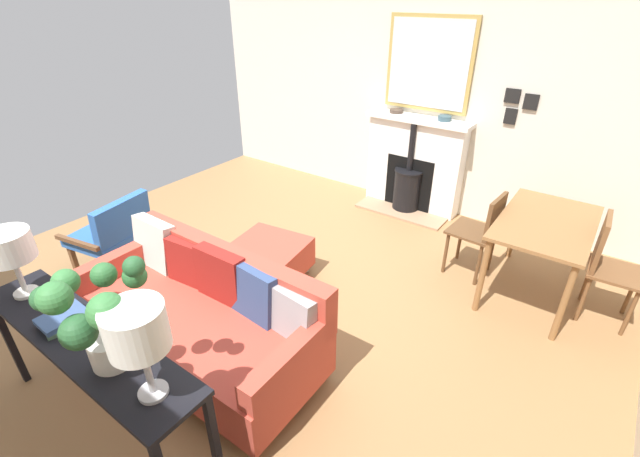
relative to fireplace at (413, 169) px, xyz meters
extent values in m
cube|color=olive|center=(2.48, -0.23, -0.51)|extent=(5.39, 5.69, 0.01)
cube|color=silver|center=(-0.21, -0.23, 0.89)|extent=(0.12, 5.69, 2.80)
cube|color=#9E7A5B|center=(0.25, 0.00, -0.50)|extent=(0.33, 1.11, 0.03)
cube|color=white|center=(-0.03, 0.00, 0.03)|extent=(0.23, 1.16, 1.09)
cube|color=black|center=(0.06, 0.00, -0.16)|extent=(0.06, 0.59, 0.64)
cylinder|color=black|center=(0.10, 0.00, -0.24)|extent=(0.33, 0.33, 0.48)
cylinder|color=black|center=(0.10, 0.00, 0.01)|extent=(0.34, 0.34, 0.02)
cylinder|color=black|center=(0.10, 0.00, 0.30)|extent=(0.07, 0.07, 0.56)
cube|color=white|center=(-0.01, 0.00, 0.60)|extent=(0.28, 1.24, 0.05)
cube|color=tan|center=(-0.12, 0.00, 1.19)|extent=(0.04, 0.99, 1.00)
cube|color=silver|center=(-0.10, 0.00, 1.19)|extent=(0.01, 0.91, 0.92)
cylinder|color=#47382D|center=(-0.03, -0.30, 0.65)|extent=(0.16, 0.16, 0.04)
torus|color=#47382D|center=(-0.03, -0.30, 0.67)|extent=(0.16, 0.16, 0.01)
cylinder|color=#334C56|center=(-0.03, 0.30, 0.66)|extent=(0.15, 0.15, 0.05)
torus|color=#334C56|center=(-0.03, 0.30, 0.68)|extent=(0.15, 0.15, 0.01)
cylinder|color=#B2B2B7|center=(3.60, -0.93, -0.46)|extent=(0.04, 0.04, 0.10)
cylinder|color=#B2B2B7|center=(3.58, 0.66, -0.46)|extent=(0.04, 0.04, 0.10)
cylinder|color=#B2B2B7|center=(2.94, -0.93, -0.46)|extent=(0.04, 0.04, 0.10)
cylinder|color=#B2B2B7|center=(2.93, 0.66, -0.46)|extent=(0.04, 0.04, 0.10)
cube|color=#B74233|center=(3.26, -0.13, -0.25)|extent=(0.83, 1.88, 0.33)
cube|color=#B74233|center=(2.92, -0.14, 0.10)|extent=(0.15, 1.87, 0.36)
cube|color=#B74233|center=(3.27, -1.01, 0.01)|extent=(0.78, 0.13, 0.17)
cube|color=#B74233|center=(3.26, 0.74, 0.01)|extent=(0.78, 0.13, 0.17)
cube|color=beige|center=(3.02, -0.86, 0.11)|extent=(0.17, 0.42, 0.43)
cube|color=maroon|center=(3.02, -0.45, 0.08)|extent=(0.17, 0.37, 0.37)
cube|color=maroon|center=(3.02, -0.10, 0.10)|extent=(0.13, 0.41, 0.41)
cube|color=#334775|center=(3.01, 0.23, 0.09)|extent=(0.17, 0.40, 0.40)
cube|color=#99999E|center=(3.01, 0.57, 0.07)|extent=(0.17, 0.35, 0.34)
cylinder|color=#B2B2B7|center=(2.41, -0.63, -0.47)|extent=(0.04, 0.04, 0.09)
cylinder|color=#B2B2B7|center=(2.34, -0.12, -0.47)|extent=(0.04, 0.04, 0.09)
cylinder|color=#B2B2B7|center=(1.98, -0.69, -0.47)|extent=(0.04, 0.04, 0.09)
cylinder|color=#B2B2B7|center=(1.91, -0.17, -0.47)|extent=(0.04, 0.04, 0.09)
cube|color=#B74233|center=(2.16, -0.40, -0.28)|extent=(0.62, 0.71, 0.29)
cube|color=brown|center=(2.73, -2.07, -0.35)|extent=(0.05, 0.05, 0.33)
cube|color=brown|center=(3.23, -1.98, -0.35)|extent=(0.05, 0.05, 0.33)
cube|color=brown|center=(2.64, -1.60, -0.35)|extent=(0.05, 0.05, 0.33)
cube|color=brown|center=(3.14, -1.51, -0.35)|extent=(0.05, 0.05, 0.33)
cube|color=#2D60B2|center=(2.94, -1.79, -0.16)|extent=(0.69, 0.66, 0.08)
cube|color=#2D60B2|center=(2.89, -1.54, 0.06)|extent=(0.61, 0.22, 0.38)
cube|color=brown|center=(2.62, -1.85, -0.07)|extent=(0.14, 0.53, 0.04)
cube|color=brown|center=(3.25, -1.73, -0.07)|extent=(0.14, 0.53, 0.04)
cube|color=black|center=(3.83, -0.97, -0.15)|extent=(0.04, 0.04, 0.72)
cube|color=black|center=(3.83, 0.70, -0.15)|extent=(0.04, 0.04, 0.72)
cube|color=black|center=(4.13, -0.97, -0.15)|extent=(0.04, 0.04, 0.72)
cube|color=black|center=(3.98, -0.13, 0.23)|extent=(0.36, 1.73, 0.03)
cylinder|color=white|center=(3.98, -0.78, 0.25)|extent=(0.14, 0.14, 0.02)
cylinder|color=white|center=(3.98, -0.78, 0.38)|extent=(0.03, 0.03, 0.24)
cylinder|color=silver|center=(3.98, -0.78, 0.59)|extent=(0.28, 0.28, 0.17)
cylinder|color=#B2B2B7|center=(3.98, 0.51, 0.25)|extent=(0.14, 0.14, 0.02)
cylinder|color=#B2B2B7|center=(3.98, 0.51, 0.40)|extent=(0.03, 0.03, 0.27)
cylinder|color=silver|center=(3.98, 0.51, 0.65)|extent=(0.27, 0.27, 0.22)
cylinder|color=silver|center=(3.98, 0.18, 0.33)|extent=(0.21, 0.21, 0.16)
cylinder|color=brown|center=(3.98, 0.18, 0.51)|extent=(0.02, 0.02, 0.20)
sphere|color=#387A3D|center=(4.12, 0.16, 0.74)|extent=(0.15, 0.15, 0.15)
sphere|color=#26562D|center=(4.11, 0.26, 0.59)|extent=(0.16, 0.16, 0.16)
sphere|color=#387A3D|center=(4.02, 0.39, 0.71)|extent=(0.17, 0.17, 0.17)
sphere|color=#26562D|center=(3.81, 0.29, 0.78)|extent=(0.10, 0.10, 0.10)
sphere|color=#2D6633|center=(3.78, 0.21, 0.67)|extent=(0.12, 0.12, 0.12)
sphere|color=#2D6633|center=(3.87, 0.11, 0.69)|extent=(0.12, 0.12, 0.12)
sphere|color=#387A3D|center=(4.01, 0.01, 0.69)|extent=(0.13, 0.13, 0.13)
sphere|color=#26562D|center=(4.14, 0.08, 0.71)|extent=(0.12, 0.12, 0.12)
cube|color=#4C7056|center=(3.98, -0.31, 0.26)|extent=(0.25, 0.24, 0.02)
cube|color=#38517F|center=(3.98, -0.32, 0.28)|extent=(0.24, 0.19, 0.03)
cylinder|color=olive|center=(0.46, 1.35, -0.16)|extent=(0.05, 0.05, 0.71)
cylinder|color=olive|center=(1.52, 1.35, -0.16)|extent=(0.05, 0.05, 0.71)
cylinder|color=olive|center=(0.46, 1.96, -0.16)|extent=(0.05, 0.05, 0.71)
cylinder|color=olive|center=(1.52, 1.96, -0.16)|extent=(0.05, 0.05, 0.71)
cube|color=olive|center=(0.99, 1.65, 0.21)|extent=(1.15, 0.71, 0.03)
cylinder|color=brown|center=(0.82, 0.93, -0.29)|extent=(0.03, 0.03, 0.44)
cylinder|color=brown|center=(1.14, 0.91, -0.29)|extent=(0.03, 0.03, 0.44)
cylinder|color=brown|center=(0.84, 1.25, -0.29)|extent=(0.03, 0.03, 0.44)
cylinder|color=brown|center=(1.16, 1.23, -0.29)|extent=(0.03, 0.03, 0.44)
cube|color=brown|center=(0.99, 1.08, -0.06)|extent=(0.43, 0.43, 0.02)
cube|color=brown|center=(1.00, 1.25, 0.14)|extent=(0.36, 0.06, 0.38)
cylinder|color=brown|center=(1.14, 2.40, -0.29)|extent=(0.03, 0.03, 0.44)
cylinder|color=brown|center=(0.82, 2.38, -0.29)|extent=(0.03, 0.03, 0.44)
cylinder|color=brown|center=(1.16, 2.08, -0.29)|extent=(0.03, 0.03, 0.44)
cylinder|color=brown|center=(0.84, 2.06, -0.29)|extent=(0.03, 0.03, 0.44)
cube|color=brown|center=(0.99, 2.23, -0.06)|extent=(0.42, 0.42, 0.02)
cube|color=brown|center=(1.00, 2.06, 0.17)|extent=(0.36, 0.05, 0.43)
cube|color=black|center=(-0.13, 0.93, 0.96)|extent=(0.02, 0.15, 0.14)
cube|color=black|center=(-0.13, 1.12, 0.92)|extent=(0.02, 0.14, 0.15)
cube|color=black|center=(-0.13, 0.95, 0.75)|extent=(0.02, 0.12, 0.16)
camera|label=1|loc=(4.65, 1.96, 1.91)|focal=24.13mm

